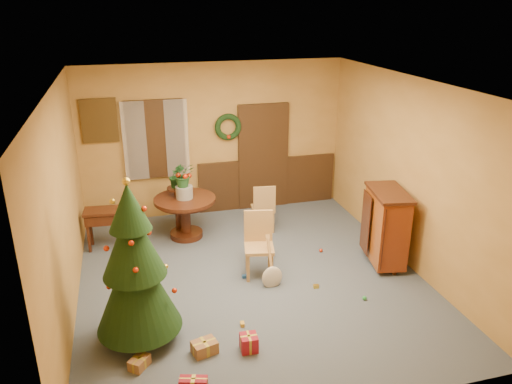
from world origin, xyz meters
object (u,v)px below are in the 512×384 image
object	(u,v)px
dining_table	(185,210)
chair_near	(259,241)
christmas_tree	(135,267)
writing_desk	(109,219)
sideboard	(386,225)

from	to	relation	value
dining_table	chair_near	distance (m)	1.79
chair_near	christmas_tree	size ratio (longest dim) A/B	0.47
dining_table	writing_desk	world-z (taller)	dining_table
dining_table	christmas_tree	distance (m)	2.91
writing_desk	christmas_tree	bearing A→B (deg)	-82.39
chair_near	christmas_tree	xyz separation A→B (m)	(-1.83, -1.17, 0.47)
chair_near	sideboard	xyz separation A→B (m)	(2.00, -0.21, 0.12)
dining_table	writing_desk	distance (m)	1.29
dining_table	christmas_tree	world-z (taller)	christmas_tree
christmas_tree	writing_desk	bearing A→B (deg)	97.61
dining_table	chair_near	size ratio (longest dim) A/B	1.08
sideboard	christmas_tree	bearing A→B (deg)	-166.04
christmas_tree	chair_near	bearing A→B (deg)	32.47
chair_near	sideboard	bearing A→B (deg)	-6.13
sideboard	chair_near	bearing A→B (deg)	173.87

